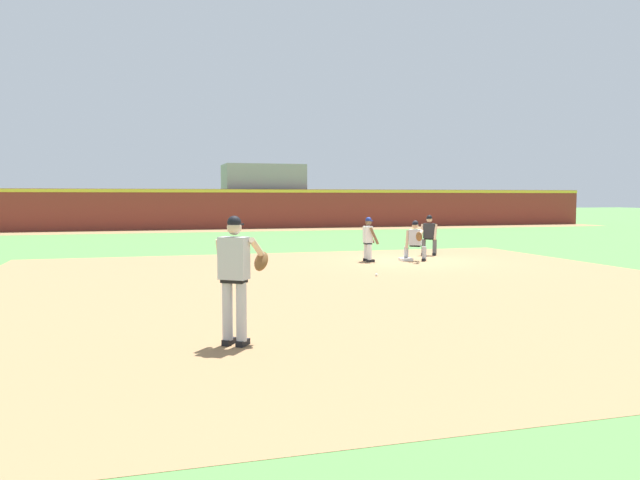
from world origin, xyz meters
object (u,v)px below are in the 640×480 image
Objects in this scene: pitcher at (236,272)px; baserunner at (368,237)px; first_baseman at (415,239)px; first_base_bag at (406,259)px; baseball at (376,275)px; umpire at (429,233)px.

pitcher reaches higher than baserunner.
pitcher reaches higher than first_baseman.
first_baseman is 1.57m from baserunner.
first_base_bag is 12.45m from pitcher.
baserunner is at bearing 169.71° from first_baseman.
pitcher is at bearing -125.20° from first_base_bag.
umpire is (3.99, 4.99, 0.76)m from baseball.
first_baseman is 2.17m from umpire.
baseball is at bearing -128.94° from first_baseman.
umpire is at bearing 53.15° from pitcher.
first_base_bag is at bearing -4.54° from baserunner.
umpire is (1.33, 1.71, 0.06)m from first_baseman.
first_baseman is at bearing -10.29° from baserunner.
baserunner is at bearing -153.68° from umpire.
baseball is 0.05× the size of baserunner.
first_baseman reaches higher than first_base_bag.
first_base_bag reaches higher than baseball.
pitcher is at bearing -126.65° from first_baseman.
baseball is at bearing 54.53° from pitcher.
pitcher is 1.39× the size of first_baseman.
first_base_bag is at bearing 55.31° from baseball.
first_base_bag is 4.21m from baseball.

